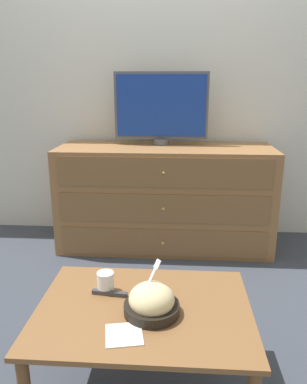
{
  "coord_description": "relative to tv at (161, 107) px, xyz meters",
  "views": [
    {
      "loc": [
        0.17,
        -3.05,
        1.24
      ],
      "look_at": [
        0.06,
        -1.38,
        0.75
      ],
      "focal_mm": 35.0,
      "sensor_mm": 36.0,
      "label": 1
    }
  ],
  "objects": [
    {
      "name": "napkin",
      "position": [
        -0.04,
        -1.75,
        -0.66
      ],
      "size": [
        0.15,
        0.15,
        0.0
      ],
      "color": "silver",
      "rests_on": "coffee_table"
    },
    {
      "name": "dresser",
      "position": [
        0.04,
        -0.1,
        -0.67
      ],
      "size": [
        1.59,
        0.57,
        0.78
      ],
      "color": "olive",
      "rests_on": "ground_plane"
    },
    {
      "name": "remote_control",
      "position": [
        -0.14,
        -1.5,
        -0.66
      ],
      "size": [
        0.15,
        0.04,
        0.02
      ],
      "color": "#38383D",
      "rests_on": "coffee_table"
    },
    {
      "name": "ground_plane",
      "position": [
        -0.04,
        0.2,
        -1.06
      ],
      "size": [
        12.0,
        12.0,
        0.0
      ],
      "primitive_type": "plane",
      "color": "#383D47"
    },
    {
      "name": "drink_cup",
      "position": [
        -0.16,
        -1.47,
        -0.63
      ],
      "size": [
        0.07,
        0.07,
        0.09
      ],
      "color": "beige",
      "rests_on": "coffee_table"
    },
    {
      "name": "takeout_bowl",
      "position": [
        0.04,
        -1.61,
        -0.62
      ],
      "size": [
        0.21,
        0.21,
        0.2
      ],
      "color": "black",
      "rests_on": "coffee_table"
    },
    {
      "name": "wall_back",
      "position": [
        -0.04,
        0.23,
        0.24
      ],
      "size": [
        12.0,
        0.05,
        2.6
      ],
      "color": "silver",
      "rests_on": "ground_plane"
    },
    {
      "name": "tv",
      "position": [
        0.0,
        0.0,
        0.0
      ],
      "size": [
        0.7,
        0.12,
        0.53
      ],
      "color": "#515156",
      "rests_on": "dresser"
    },
    {
      "name": "coffee_table",
      "position": [
        0.01,
        -1.58,
        -0.72
      ],
      "size": [
        0.84,
        0.62,
        0.39
      ],
      "color": "brown",
      "rests_on": "ground_plane"
    }
  ]
}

